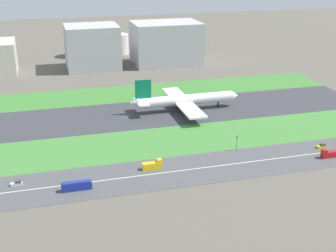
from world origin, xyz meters
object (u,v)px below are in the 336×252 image
(car_3, at_px, (17,183))
(traffic_light, at_px, (237,142))
(bus_0, at_px, (77,186))
(office_tower, at_px, (166,43))
(airliner, at_px, (183,100))
(truck_0, at_px, (153,165))
(car_0, at_px, (322,146))
(fuel_tank_west, at_px, (80,47))
(fuel_tank_centre, at_px, (119,44))
(hangar_building, at_px, (92,47))
(truck_1, at_px, (330,154))

(car_3, relative_size, traffic_light, 0.61)
(bus_0, bearing_deg, car_3, -24.16)
(bus_0, bearing_deg, office_tower, -114.63)
(airliner, relative_size, truck_0, 7.74)
(car_0, distance_m, fuel_tank_west, 244.21)
(office_tower, height_order, fuel_tank_centre, office_tower)
(traffic_light, distance_m, fuel_tank_centre, 219.66)
(car_0, distance_m, traffic_light, 40.34)
(traffic_light, bearing_deg, airliner, 96.63)
(hangar_building, relative_size, fuel_tank_west, 1.93)
(car_3, relative_size, fuel_tank_centre, 0.25)
(truck_0, relative_size, fuel_tank_west, 0.41)
(airliner, height_order, car_0, airliner)
(airliner, distance_m, hangar_building, 120.50)
(car_0, distance_m, bus_0, 113.96)
(truck_0, xyz_separation_m, bus_0, (-32.49, -10.00, 0.15))
(hangar_building, height_order, office_tower, hangar_building)
(traffic_light, height_order, office_tower, office_tower)
(truck_0, relative_size, traffic_light, 1.17)
(truck_1, xyz_separation_m, hangar_building, (-81.65, 192.00, 14.80))
(traffic_light, distance_m, fuel_tank_west, 224.76)
(airliner, bearing_deg, bus_0, -130.72)
(car_3, relative_size, bus_0, 0.38)
(car_3, bearing_deg, fuel_tank_centre, 70.58)
(hangar_building, height_order, fuel_tank_west, hangar_building)
(office_tower, bearing_deg, truck_1, -83.14)
(car_3, relative_size, hangar_building, 0.11)
(truck_1, distance_m, hangar_building, 209.16)
(truck_1, height_order, bus_0, truck_1)
(car_0, height_order, fuel_tank_centre, fuel_tank_centre)
(car_3, relative_size, office_tower, 0.08)
(car_3, distance_m, hangar_building, 189.86)
(bus_0, height_order, fuel_tank_centre, fuel_tank_centre)
(truck_1, bearing_deg, car_3, -4.29)
(car_0, xyz_separation_m, traffic_light, (-39.39, 7.99, 3.37))
(car_3, bearing_deg, truck_1, -4.29)
(car_0, distance_m, office_tower, 184.43)
(traffic_light, height_order, fuel_tank_centre, fuel_tank_centre)
(truck_0, height_order, car_0, truck_0)
(traffic_light, distance_m, office_tower, 174.98)
(truck_0, bearing_deg, airliner, 63.00)
(airliner, distance_m, truck_1, 89.66)
(truck_0, bearing_deg, fuel_tank_centre, 83.66)
(truck_0, relative_size, truck_1, 1.00)
(hangar_building, bearing_deg, car_0, -65.22)
(bus_0, bearing_deg, airliner, -130.72)
(car_0, bearing_deg, airliner, 124.29)
(office_tower, bearing_deg, hangar_building, 180.00)
(car_0, bearing_deg, office_tower, 97.97)
(traffic_light, bearing_deg, fuel_tank_centre, 94.28)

